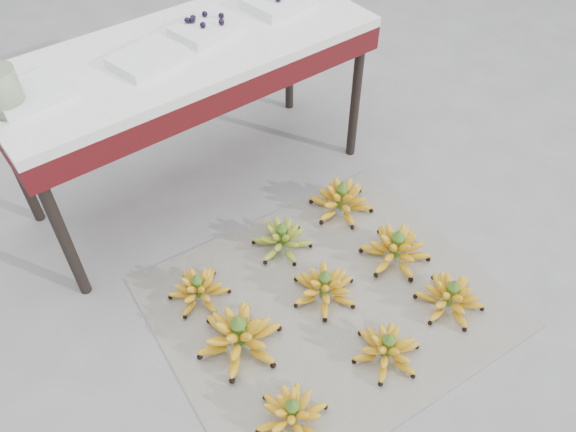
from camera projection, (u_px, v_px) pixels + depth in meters
ground at (320, 318)px, 2.12m from camera, size 60.00×60.00×0.00m
newspaper_mat at (328, 302)px, 2.17m from camera, size 1.34×1.16×0.01m
bunch_front_left at (292, 414)px, 1.80m from camera, size 0.30×0.30×0.15m
bunch_front_center at (387, 349)px, 1.97m from camera, size 0.27×0.27×0.15m
bunch_front_right at (450, 297)px, 2.12m from camera, size 0.28×0.28×0.16m
bunch_mid_left at (239, 336)px, 1.99m from camera, size 0.40×0.40×0.19m
bunch_mid_center at (324, 287)px, 2.15m from camera, size 0.34×0.34×0.16m
bunch_mid_right at (396, 249)px, 2.28m from camera, size 0.32×0.32×0.17m
bunch_back_left at (199, 289)px, 2.15m from camera, size 0.24×0.24×0.14m
bunch_back_center at (282, 239)px, 2.33m from camera, size 0.28×0.28×0.15m
bunch_back_right at (341, 200)px, 2.48m from camera, size 0.28×0.28×0.17m
vendor_table at (187, 64)px, 2.19m from camera, size 1.49×0.60×0.72m
tray_far_left at (32, 92)px, 1.87m from camera, size 0.27×0.20×0.04m
tray_left at (147, 58)px, 2.02m from camera, size 0.28×0.23×0.04m
tray_right at (205, 28)px, 2.17m from camera, size 0.28×0.22×0.06m
tray_far_right at (279, 0)px, 2.33m from camera, size 0.30×0.23×0.07m
glass_jar at (2, 91)px, 1.78m from camera, size 0.14×0.14×0.15m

